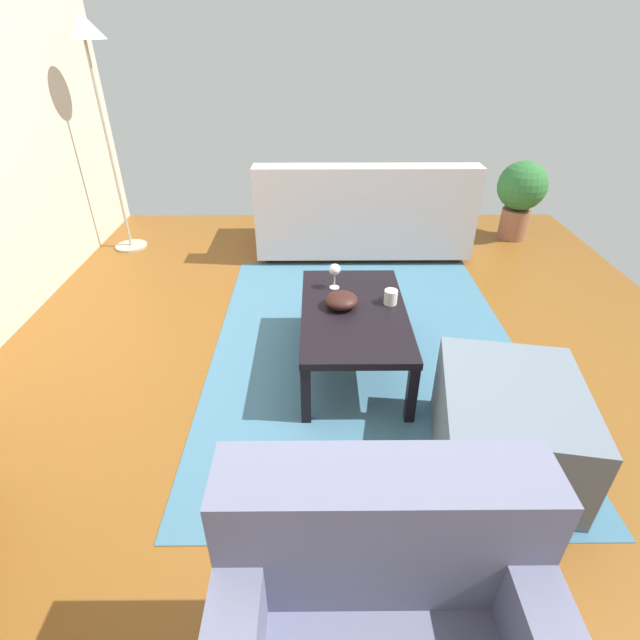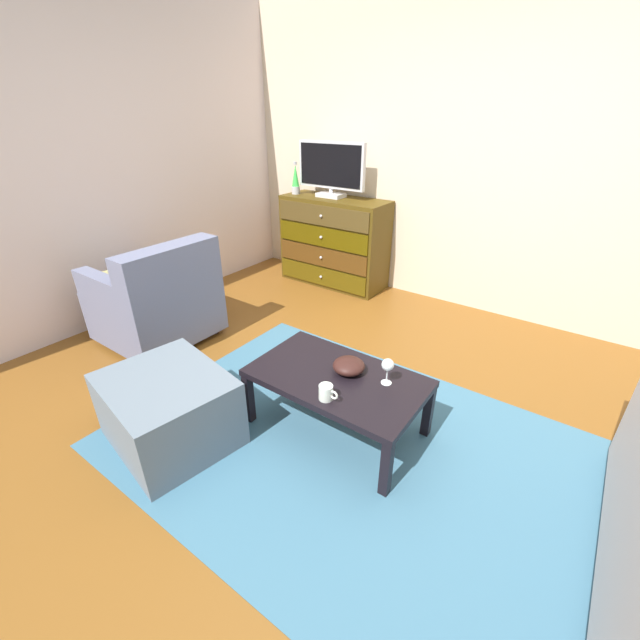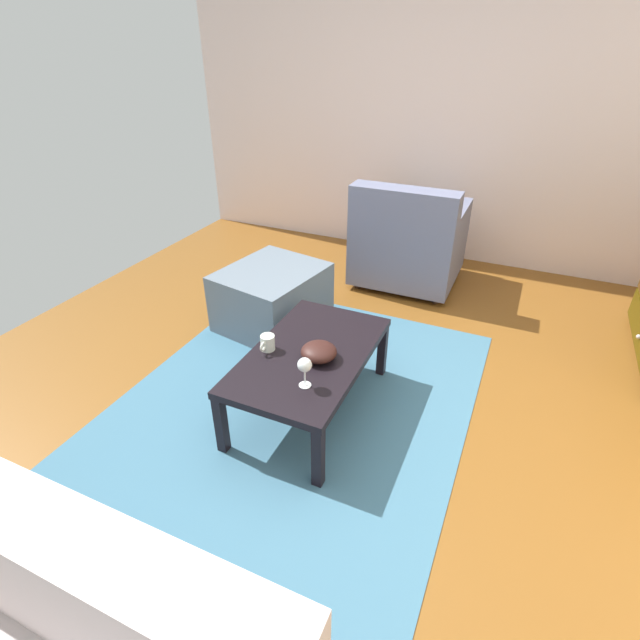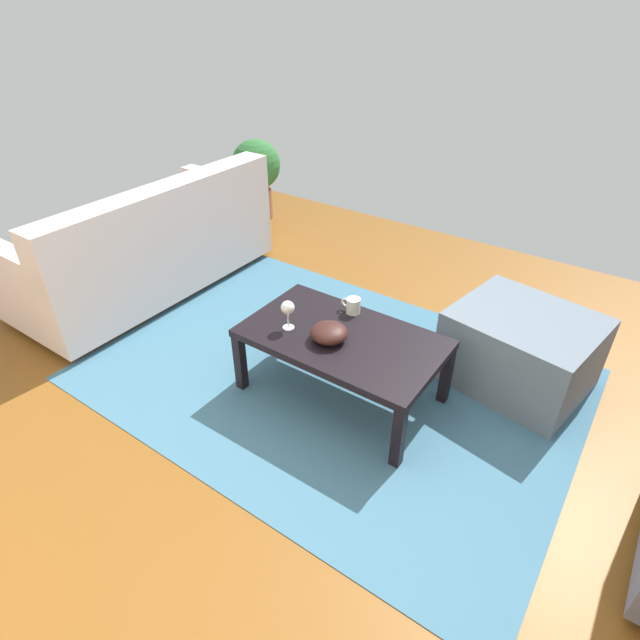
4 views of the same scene
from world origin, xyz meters
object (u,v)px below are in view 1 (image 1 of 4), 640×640
at_px(mug, 391,297).
at_px(ottoman, 507,425).
at_px(couch_large, 362,215).
at_px(wine_glass, 334,270).
at_px(standing_lamp, 87,52).
at_px(bowl_decorative, 341,300).
at_px(potted_plant, 521,193).
at_px(coffee_table, 354,317).

height_order(mug, ottoman, mug).
height_order(mug, couch_large, couch_large).
xyz_separation_m(wine_glass, ottoman, (-0.99, -0.75, -0.29)).
bearing_deg(mug, standing_lamp, 50.94).
xyz_separation_m(wine_glass, bowl_decorative, (-0.23, -0.03, -0.07)).
xyz_separation_m(bowl_decorative, potted_plant, (1.97, -1.74, 0.01)).
relative_size(wine_glass, standing_lamp, 0.09).
distance_m(ottoman, potted_plant, 2.93).
xyz_separation_m(mug, ottoman, (-0.80, -0.43, -0.21)).
bearing_deg(mug, coffee_table, 108.79).
relative_size(couch_large, potted_plant, 2.51).
xyz_separation_m(coffee_table, wine_glass, (0.26, 0.10, 0.16)).
distance_m(ottoman, standing_lamp, 3.85).
bearing_deg(coffee_table, mug, -71.21).
bearing_deg(bowl_decorative, standing_lamp, 46.30).
distance_m(mug, potted_plant, 2.42).
distance_m(bowl_decorative, ottoman, 1.07).
bearing_deg(potted_plant, bowl_decorative, 138.63).
bearing_deg(mug, couch_large, 0.56).
xyz_separation_m(coffee_table, standing_lamp, (1.80, 1.92, 1.23)).
height_order(coffee_table, ottoman, ottoman).
bearing_deg(potted_plant, standing_lamp, 93.27).
bearing_deg(couch_large, bowl_decorative, 171.19).
height_order(wine_glass, couch_large, couch_large).
height_order(wine_glass, mug, wine_glass).
relative_size(standing_lamp, potted_plant, 2.54).
height_order(bowl_decorative, potted_plant, potted_plant).
relative_size(mug, bowl_decorative, 0.61).
bearing_deg(ottoman, potted_plant, -20.50).
xyz_separation_m(couch_large, potted_plant, (0.26, -1.47, 0.11)).
bearing_deg(wine_glass, couch_large, -11.43).
bearing_deg(ottoman, couch_large, 10.24).
relative_size(ottoman, potted_plant, 0.97).
bearing_deg(wine_glass, mug, -121.29).
bearing_deg(coffee_table, couch_large, -6.41).
height_order(wine_glass, standing_lamp, standing_lamp).
distance_m(couch_large, ottoman, 2.52).
bearing_deg(coffee_table, standing_lamp, 46.80).
height_order(couch_large, ottoman, couch_large).
xyz_separation_m(mug, potted_plant, (1.93, -1.45, 0.01)).
bearing_deg(standing_lamp, potted_plant, -86.73).
distance_m(bowl_decorative, couch_large, 1.74).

